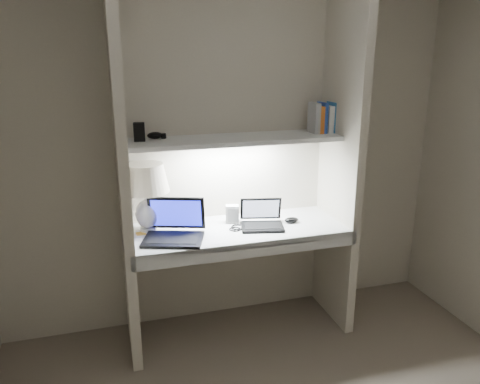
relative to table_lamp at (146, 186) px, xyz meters
name	(u,v)px	position (x,y,z in m)	size (l,w,h in m)	color
back_wall	(228,149)	(0.59, 0.15, 0.18)	(3.20, 0.01, 2.50)	beige
alcove_panel_left	(122,165)	(-0.14, -0.13, 0.18)	(0.06, 0.55, 2.50)	beige
alcove_panel_right	(341,151)	(1.32, -0.13, 0.18)	(0.06, 0.55, 2.50)	beige
desk	(239,230)	(0.59, -0.13, -0.32)	(1.40, 0.55, 0.04)	white
desk_apron	(251,250)	(0.59, -0.39, -0.35)	(1.46, 0.03, 0.10)	silver
shelf	(235,140)	(0.59, -0.03, 0.28)	(1.40, 0.36, 0.03)	silver
strip_light	(235,143)	(0.59, -0.03, 0.26)	(0.60, 0.04, 0.01)	white
table_lamp	(146,186)	(0.00, 0.00, 0.00)	(0.31, 0.31, 0.45)	white
laptop_main	(174,229)	(0.15, -0.18, -0.25)	(0.45, 0.41, 0.25)	black
laptop_netbook	(262,220)	(0.75, -0.14, -0.26)	(0.33, 0.30, 0.18)	black
speaker	(232,214)	(0.57, -0.02, -0.24)	(0.09, 0.06, 0.12)	silver
mouse	(292,220)	(0.96, -0.14, -0.28)	(0.10, 0.06, 0.04)	black
cable_coil	(238,227)	(0.58, -0.13, -0.30)	(0.10, 0.10, 0.01)	black
sticky_note	(141,234)	(-0.05, -0.05, -0.30)	(0.06, 0.06, 0.00)	yellow
book_row	(324,118)	(1.23, -0.01, 0.39)	(0.20, 0.14, 0.21)	white
shelf_box	(139,132)	(-0.02, 0.00, 0.35)	(0.07, 0.05, 0.12)	black
shelf_gadget	(155,135)	(0.08, 0.06, 0.31)	(0.10, 0.07, 0.04)	black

